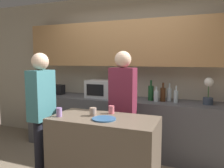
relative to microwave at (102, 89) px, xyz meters
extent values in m
cube|color=#B2A893|center=(0.41, 0.34, 0.30)|extent=(6.40, 0.08, 2.70)
cube|color=#A37547|center=(0.41, 0.14, 0.77)|extent=(3.74, 0.32, 0.75)
cube|color=#4C4C51|center=(0.41, -0.01, -0.60)|extent=(3.60, 0.62, 0.90)
cube|color=brown|center=(0.58, -1.28, -0.60)|extent=(1.19, 0.59, 0.92)
cube|color=#B7BABC|center=(0.00, 0.00, 0.00)|extent=(0.52, 0.38, 0.30)
cube|color=black|center=(-0.05, -0.19, 0.00)|extent=(0.31, 0.01, 0.19)
cube|color=black|center=(-0.94, 0.00, -0.06)|extent=(0.26, 0.16, 0.18)
cube|color=black|center=(-0.99, 0.00, 0.03)|extent=(0.02, 0.11, 0.01)
cube|color=black|center=(-0.89, 0.00, 0.03)|extent=(0.02, 0.11, 0.01)
cylinder|color=#333D4C|center=(1.70, 0.00, -0.10)|extent=(0.14, 0.14, 0.10)
cylinder|color=#38662D|center=(1.70, 0.00, 0.04)|extent=(0.01, 0.01, 0.18)
sphere|color=silver|center=(1.70, 0.00, 0.18)|extent=(0.13, 0.13, 0.13)
cylinder|color=#194723|center=(0.85, 0.01, -0.03)|extent=(0.09, 0.09, 0.24)
cylinder|color=#194723|center=(0.85, 0.01, 0.13)|extent=(0.03, 0.03, 0.09)
cylinder|color=silver|center=(0.95, -0.06, -0.06)|extent=(0.07, 0.07, 0.17)
cylinder|color=silver|center=(0.95, -0.06, 0.05)|extent=(0.03, 0.03, 0.07)
cylinder|color=#472814|center=(1.04, 0.00, -0.04)|extent=(0.08, 0.08, 0.21)
cylinder|color=#472814|center=(1.04, 0.00, 0.11)|extent=(0.03, 0.03, 0.08)
cylinder|color=silver|center=(1.13, 0.07, -0.05)|extent=(0.07, 0.07, 0.20)
cylinder|color=silver|center=(1.13, 0.07, 0.09)|extent=(0.02, 0.02, 0.08)
cylinder|color=silver|center=(1.25, -0.05, -0.06)|extent=(0.07, 0.07, 0.19)
cylinder|color=silver|center=(1.25, -0.05, 0.07)|extent=(0.02, 0.02, 0.07)
cylinder|color=#2D5684|center=(0.62, -1.35, -0.13)|extent=(0.26, 0.26, 0.01)
cylinder|color=#9E7CBF|center=(0.10, -1.42, -0.09)|extent=(0.06, 0.06, 0.10)
cylinder|color=tan|center=(0.44, -1.25, -0.09)|extent=(0.08, 0.08, 0.09)
cylinder|color=#E06A78|center=(0.60, -1.08, -0.09)|extent=(0.07, 0.07, 0.09)
cylinder|color=black|center=(-0.29, -1.16, -0.66)|extent=(0.11, 0.11, 0.80)
cylinder|color=black|center=(-0.30, -1.32, -0.66)|extent=(0.11, 0.11, 0.80)
cube|color=teal|center=(-0.29, -1.24, 0.06)|extent=(0.20, 0.35, 0.63)
sphere|color=beige|center=(-0.29, -1.24, 0.48)|extent=(0.22, 0.22, 0.22)
cylinder|color=black|center=(0.70, -0.73, -0.65)|extent=(0.11, 0.11, 0.81)
cylinder|color=black|center=(0.54, -0.72, -0.65)|extent=(0.11, 0.11, 0.81)
cube|color=maroon|center=(0.62, -0.72, 0.08)|extent=(0.35, 0.21, 0.64)
sphere|color=beige|center=(0.62, -0.72, 0.51)|extent=(0.22, 0.22, 0.22)
camera|label=1|loc=(1.53, -3.46, 0.50)|focal=35.00mm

